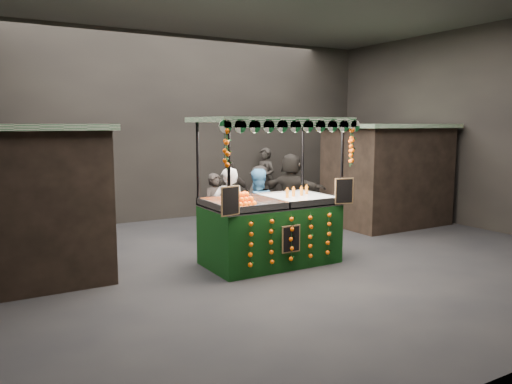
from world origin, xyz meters
TOP-DOWN VIEW (x-y plane):
  - ground at (0.00, 0.00)m, footprint 12.00×12.00m
  - market_hall at (0.00, 0.00)m, footprint 12.10×10.10m
  - neighbour_stall_left at (-4.40, 1.00)m, footprint 3.00×2.20m
  - neighbour_stall_right at (4.40, 1.50)m, footprint 3.00×2.20m
  - juice_stall at (-0.18, -0.21)m, footprint 2.80×1.65m
  - vendor_grey at (-0.65, 0.63)m, footprint 0.72×0.55m
  - vendor_blue at (0.09, 0.82)m, footprint 0.87×0.70m
  - shopper_0 at (-0.37, 1.80)m, footprint 0.59×0.42m
  - shopper_1 at (4.15, 2.34)m, footprint 1.05×1.04m
  - shopper_2 at (0.65, 3.09)m, footprint 1.07×0.68m
  - shopper_3 at (1.60, 3.26)m, footprint 1.12×0.90m
  - shopper_4 at (-2.88, 3.06)m, footprint 0.89×0.80m
  - shopper_5 at (2.10, 2.51)m, footprint 1.40×1.75m
  - shopper_6 at (2.57, 4.60)m, footprint 0.63×0.80m
  - shopper_7 at (2.60, 4.54)m, footprint 0.48×0.92m

SIDE VIEW (x-z plane):
  - ground at x=0.00m, z-range 0.00..0.00m
  - shopper_7 at x=2.60m, z-range 0.00..1.51m
  - shopper_3 at x=1.60m, z-range 0.00..1.51m
  - shopper_4 at x=-2.88m, z-range 0.00..1.52m
  - shopper_0 at x=-0.37m, z-range 0.00..1.54m
  - juice_stall at x=-0.18m, z-range -0.52..2.20m
  - shopper_2 at x=0.65m, z-range 0.00..1.69m
  - vendor_blue at x=0.09m, z-range 0.00..1.69m
  - shopper_1 at x=4.15m, z-range 0.00..1.71m
  - vendor_grey at x=-0.65m, z-range 0.00..1.77m
  - shopper_5 at x=2.10m, z-range 0.00..1.86m
  - shopper_6 at x=2.57m, z-range 0.00..1.90m
  - neighbour_stall_left at x=-4.40m, z-range 0.01..2.61m
  - neighbour_stall_right at x=4.40m, z-range 0.01..2.61m
  - market_hall at x=0.00m, z-range 0.86..5.91m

